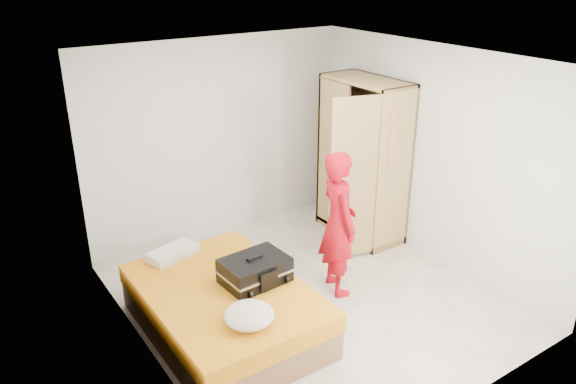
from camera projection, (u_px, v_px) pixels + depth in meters
room at (311, 189)px, 5.71m from camera, size 4.00×4.02×2.60m
bed at (225, 309)px, 5.57m from camera, size 1.42×2.02×0.50m
wardrobe at (362, 165)px, 7.23m from camera, size 1.15×1.20×2.10m
person at (338, 223)px, 6.06m from camera, size 0.53×0.68×1.64m
suitcase at (255, 270)px, 5.54m from camera, size 0.68×0.52×0.28m
round_cushion at (249, 315)px, 4.92m from camera, size 0.44×0.44×0.17m
pillow at (173, 253)px, 6.02m from camera, size 0.59×0.40×0.10m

